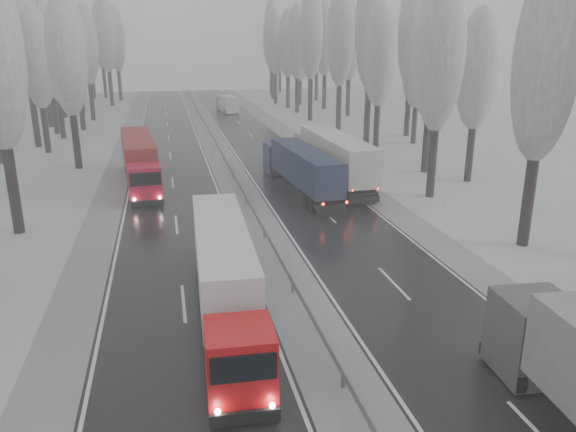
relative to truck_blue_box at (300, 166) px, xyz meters
name	(u,v)px	position (x,y,z in m)	size (l,w,h in m)	color
carriageway_right	(307,193)	(0.44, -0.42, -2.14)	(7.50, 200.00, 0.03)	black
carriageway_left	(174,201)	(-10.06, -0.42, -2.14)	(7.50, 200.00, 0.03)	black
median_slush	(242,197)	(-4.81, -0.42, -2.13)	(3.00, 200.00, 0.04)	#93959A
shoulder_right	(365,190)	(5.39, -0.42, -2.13)	(2.40, 200.00, 0.04)	#93959A
shoulder_left	(107,204)	(-15.01, -0.42, -2.13)	(2.40, 200.00, 0.04)	#93959A
median_guardrail	(242,190)	(-4.81, -0.43, -1.56)	(0.12, 200.00, 0.76)	slate
tree_16	(546,62)	(10.22, -14.75, 8.51)	(3.60, 3.60, 16.53)	black
tree_18	(440,56)	(9.70, -3.38, 8.55)	(3.60, 3.60, 16.58)	black
tree_19	(478,70)	(15.21, 0.62, 7.26)	(3.60, 3.60, 14.57)	black
tree_20	(432,60)	(13.09, 4.75, 7.99)	(3.60, 3.60, 15.71)	black
tree_21	(436,38)	(15.31, 8.75, 9.85)	(3.60, 3.60, 18.62)	black
tree_22	(380,56)	(12.21, 15.18, 8.09)	(3.60, 3.60, 15.86)	black
tree_23	(418,68)	(18.50, 19.18, 6.61)	(3.60, 3.60, 13.55)	black
tree_24	(371,27)	(13.09, 20.60, 11.03)	(3.60, 3.60, 20.49)	black
tree_25	(413,34)	(20.00, 24.60, 10.37)	(3.60, 3.60, 19.44)	black
tree_26	(341,38)	(12.75, 30.85, 9.95)	(3.60, 3.60, 18.78)	black
tree_27	(381,43)	(19.90, 34.85, 9.21)	(3.60, 3.60, 17.62)	black
tree_28	(311,34)	(11.53, 41.54, 10.48)	(3.60, 3.60, 19.62)	black
tree_29	(350,41)	(18.90, 45.54, 9.52)	(3.60, 3.60, 18.11)	black
tree_30	(297,42)	(11.75, 51.29, 9.36)	(3.60, 3.60, 17.86)	black
tree_31	(325,39)	(17.67, 55.29, 9.82)	(3.60, 3.60, 18.58)	black
tree_32	(288,44)	(11.82, 58.79, 9.03)	(3.60, 3.60, 17.33)	black
tree_33	(300,54)	(14.96, 62.79, 7.11)	(3.60, 3.60, 14.33)	black
tree_34	(275,43)	(10.92, 65.90, 9.22)	(3.60, 3.60, 17.63)	black
tree_35	(317,40)	(20.13, 69.90, 9.61)	(3.60, 3.60, 18.25)	black
tree_36	(272,34)	(12.23, 75.74, 10.87)	(3.60, 3.60, 20.23)	black
tree_37	(301,46)	(19.21, 79.74, 8.41)	(3.60, 3.60, 16.37)	black
tree_38	(271,41)	(13.92, 86.31, 9.43)	(3.60, 3.60, 17.97)	black
tree_39	(280,46)	(16.74, 90.31, 8.30)	(3.60, 3.60, 16.19)	black
tree_62	(66,57)	(-18.76, 13.31, 8.20)	(3.60, 3.60, 16.04)	black
tree_64	(37,59)	(-23.07, 22.30, 7.80)	(3.60, 3.60, 15.42)	black
tree_65	(23,33)	(-24.86, 26.30, 10.39)	(3.60, 3.60, 19.48)	black
tree_66	(54,57)	(-22.97, 31.93, 7.68)	(3.60, 3.60, 15.23)	black
tree_67	(47,47)	(-24.36, 35.93, 8.88)	(3.60, 3.60, 17.09)	black
tree_68	(75,49)	(-21.39, 38.69, 8.59)	(3.60, 3.60, 16.65)	black
tree_69	(40,35)	(-26.23, 42.69, 10.31)	(3.60, 3.60, 19.35)	black
tree_70	(86,46)	(-21.14, 48.77, 8.87)	(3.60, 3.60, 17.09)	black
tree_71	(55,35)	(-25.90, 52.77, 10.47)	(3.60, 3.60, 19.61)	black
tree_72	(77,53)	(-23.74, 58.12, 7.61)	(3.60, 3.60, 15.11)	black
tree_73	(62,44)	(-26.63, 62.12, 8.95)	(3.60, 3.60, 17.22)	black
tree_74	(106,35)	(-19.88, 68.91, 10.52)	(3.60, 3.60, 19.68)	black
tree_75	(57,39)	(-29.01, 72.91, 9.83)	(3.60, 3.60, 18.60)	black
tree_76	(116,39)	(-18.86, 78.30, 9.80)	(3.60, 3.60, 18.55)	black
tree_77	(90,53)	(-24.47, 82.30, 7.11)	(3.60, 3.60, 14.32)	black
tree_78	(100,36)	(-22.37, 84.89, 10.44)	(3.60, 3.60, 19.55)	black
tree_79	(89,44)	(-25.14, 88.89, 8.86)	(3.60, 3.60, 17.07)	black
truck_blue_box	(300,166)	(0.00, 0.00, 0.00)	(3.30, 14.50, 3.69)	#1A1A41
truck_cream_box	(332,155)	(3.39, 2.48, 0.31)	(3.04, 16.56, 4.23)	gray
box_truck_distant	(228,104)	(0.25, 54.17, -0.73)	(3.24, 7.70, 2.79)	silver
truck_red_white	(224,269)	(-8.23, -19.81, 0.01)	(2.73, 14.50, 3.70)	red
truck_red_red	(139,158)	(-12.71, 5.77, 0.11)	(3.70, 15.26, 3.88)	#B50A24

